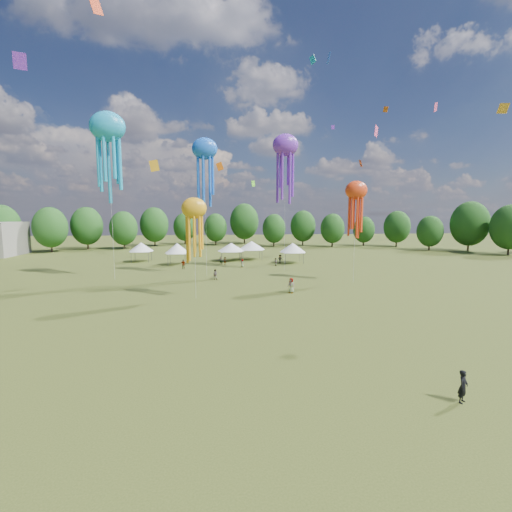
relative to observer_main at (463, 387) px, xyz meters
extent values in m
plane|color=#384416|center=(-8.60, 1.39, -0.89)|extent=(300.00, 300.00, 0.00)
imported|color=black|center=(0.00, 0.00, 0.00)|extent=(0.77, 0.72, 1.77)
imported|color=gray|center=(-13.22, 36.39, -0.08)|extent=(0.91, 0.78, 1.62)
imported|color=gray|center=(-8.19, 48.58, -0.12)|extent=(0.51, 0.76, 1.52)
imported|color=gray|center=(-1.74, 49.35, -0.12)|extent=(0.63, 0.78, 1.52)
imported|color=gray|center=(-0.17, 52.98, -0.01)|extent=(1.28, 0.96, 1.76)
imported|color=gray|center=(-19.02, 47.59, -0.02)|extent=(1.05, 0.51, 1.73)
imported|color=gray|center=(-12.15, 52.92, -0.10)|extent=(1.52, 0.88, 1.56)
imported|color=gray|center=(-11.38, 52.03, -0.12)|extent=(0.43, 0.60, 1.53)
imported|color=gray|center=(-3.59, 26.39, 0.08)|extent=(1.11, 1.08, 1.92)
cylinder|color=#47474C|center=(-30.33, 56.73, 0.18)|extent=(0.08, 0.08, 2.13)
cylinder|color=#47474C|center=(-30.33, 60.16, 0.18)|extent=(0.08, 0.08, 2.13)
cylinder|color=#47474C|center=(-26.91, 56.73, 0.18)|extent=(0.08, 0.08, 2.13)
cylinder|color=#47474C|center=(-26.91, 60.16, 0.18)|extent=(0.08, 0.08, 2.13)
cube|color=white|center=(-28.62, 58.45, 1.29)|extent=(3.83, 3.83, 0.10)
cone|color=white|center=(-28.62, 58.45, 2.25)|extent=(4.98, 4.98, 1.82)
cylinder|color=#47474C|center=(-22.27, 51.47, 0.24)|extent=(0.08, 0.08, 2.26)
cylinder|color=#47474C|center=(-22.27, 54.69, 0.24)|extent=(0.08, 0.08, 2.26)
cylinder|color=#47474C|center=(-19.04, 51.47, 0.24)|extent=(0.08, 0.08, 2.26)
cylinder|color=#47474C|center=(-19.04, 54.69, 0.24)|extent=(0.08, 0.08, 2.26)
cube|color=white|center=(-20.66, 53.08, 1.42)|extent=(3.63, 3.63, 0.10)
cone|color=white|center=(-20.66, 53.08, 2.44)|extent=(4.71, 4.71, 1.93)
cylinder|color=#47474C|center=(-11.91, 55.78, 0.12)|extent=(0.08, 0.08, 2.02)
cylinder|color=#47474C|center=(-11.91, 59.74, 0.12)|extent=(0.08, 0.08, 2.02)
cylinder|color=#47474C|center=(-7.95, 55.78, 0.12)|extent=(0.08, 0.08, 2.02)
cylinder|color=#47474C|center=(-7.95, 59.74, 0.12)|extent=(0.08, 0.08, 2.02)
cube|color=white|center=(-9.93, 57.76, 1.18)|extent=(4.36, 4.36, 0.10)
cone|color=white|center=(-9.93, 57.76, 2.10)|extent=(5.67, 5.67, 1.73)
cylinder|color=#47474C|center=(-7.40, 57.31, 0.18)|extent=(0.08, 0.08, 2.14)
cylinder|color=#47474C|center=(-7.40, 61.38, 0.18)|extent=(0.08, 0.08, 2.14)
cylinder|color=#47474C|center=(-3.33, 57.31, 0.18)|extent=(0.08, 0.08, 2.14)
cylinder|color=#47474C|center=(-3.33, 61.38, 0.18)|extent=(0.08, 0.08, 2.14)
cube|color=white|center=(-5.36, 59.34, 1.30)|extent=(4.47, 4.47, 0.10)
cone|color=white|center=(-5.36, 59.34, 2.27)|extent=(5.81, 5.81, 1.83)
cylinder|color=#47474C|center=(0.56, 51.19, 0.19)|extent=(0.08, 0.08, 2.16)
cylinder|color=#47474C|center=(0.56, 54.86, 0.19)|extent=(0.08, 0.08, 2.16)
cylinder|color=#47474C|center=(4.23, 51.19, 0.19)|extent=(0.08, 0.08, 2.16)
cylinder|color=#47474C|center=(4.23, 54.86, 0.19)|extent=(0.08, 0.08, 2.16)
cube|color=white|center=(2.40, 53.02, 1.32)|extent=(4.07, 4.07, 0.10)
cone|color=white|center=(2.40, 53.02, 2.30)|extent=(5.29, 5.29, 1.85)
ellipsoid|color=blue|center=(-14.57, 39.68, 19.07)|extent=(3.93, 2.75, 3.34)
cylinder|color=beige|center=(-14.57, 39.68, 9.09)|extent=(0.03, 0.03, 19.96)
ellipsoid|color=purple|center=(-1.13, 43.63, 20.65)|extent=(4.39, 3.08, 3.73)
cylinder|color=beige|center=(-1.13, 43.63, 9.88)|extent=(0.03, 0.03, 21.53)
ellipsoid|color=red|center=(7.07, 32.57, 12.43)|extent=(3.20, 2.24, 2.72)
cylinder|color=beige|center=(7.07, 32.57, 5.77)|extent=(0.03, 0.03, 13.32)
ellipsoid|color=#189CD1|center=(-28.38, 38.07, 21.60)|extent=(5.07, 3.55, 4.31)
cylinder|color=beige|center=(-28.38, 38.07, 10.36)|extent=(0.03, 0.03, 22.49)
ellipsoid|color=orange|center=(-15.45, 24.94, 9.73)|extent=(2.91, 2.03, 2.47)
cylinder|color=beige|center=(-15.45, 24.94, 4.42)|extent=(0.03, 0.03, 10.62)
cube|color=#189CD1|center=(-0.61, 29.10, 28.32)|extent=(0.74, 0.77, 1.16)
cube|color=#F24778|center=(-14.67, 62.79, 24.36)|extent=(1.44, 1.07, 1.99)
cube|color=purple|center=(10.46, 53.84, 26.28)|extent=(0.66, 0.18, 0.85)
cube|color=#DF5C0D|center=(-12.14, 52.74, 18.14)|extent=(1.54, 0.70, 1.81)
cube|color=orange|center=(17.27, 18.94, 20.11)|extent=(1.06, 0.85, 1.27)
cube|color=#F24778|center=(17.97, 31.83, 24.00)|extent=(0.96, 0.98, 1.45)
cube|color=purple|center=(-35.55, 29.89, 26.86)|extent=(1.48, 1.62, 1.84)
cube|color=red|center=(-25.22, 25.11, 30.85)|extent=(1.21, 1.23, 1.93)
cube|color=orange|center=(-26.47, 64.79, 19.68)|extent=(2.35, 0.31, 2.78)
cube|color=blue|center=(9.73, 55.41, 39.95)|extent=(0.37, 1.60, 2.04)
cube|color=#F24778|center=(17.96, 50.39, 24.93)|extent=(1.41, 1.45, 2.34)
cube|color=red|center=(19.35, 60.63, 20.32)|extent=(0.70, 1.63, 1.81)
cube|color=#DF5C0D|center=(11.26, 33.18, 23.87)|extent=(0.65, 0.46, 0.91)
cube|color=orange|center=(-33.03, 57.98, 18.90)|extent=(0.78, 2.00, 2.38)
cube|color=#5CD523|center=(-5.17, 57.53, 15.37)|extent=(0.90, 0.63, 1.27)
cylinder|color=#38281C|center=(-68.74, 81.91, 0.88)|extent=(0.44, 0.44, 3.53)
ellipsoid|color=#1D4717|center=(-68.74, 81.91, 5.96)|extent=(8.83, 8.83, 11.04)
cylinder|color=#38281C|center=(-55.77, 79.58, 0.80)|extent=(0.44, 0.44, 3.36)
ellipsoid|color=#1D4717|center=(-55.77, 79.58, 5.63)|extent=(8.40, 8.40, 10.51)
cylinder|color=#38281C|center=(-49.28, 86.88, 0.82)|extent=(0.44, 0.44, 3.41)
ellipsoid|color=#1D4717|center=(-49.28, 86.88, 5.72)|extent=(8.53, 8.53, 10.66)
cylinder|color=#38281C|center=(-39.20, 86.41, 0.65)|extent=(0.44, 0.44, 3.07)
ellipsoid|color=#1D4717|center=(-39.20, 86.41, 5.05)|extent=(7.66, 7.66, 9.58)
cylinder|color=#38281C|center=(-32.11, 94.72, 0.83)|extent=(0.44, 0.44, 3.43)
ellipsoid|color=#1D4717|center=(-32.11, 94.72, 5.77)|extent=(8.58, 8.58, 10.73)
cylinder|color=#38281C|center=(-23.36, 100.35, 0.59)|extent=(0.44, 0.44, 2.95)
ellipsoid|color=#1D4717|center=(-23.36, 100.35, 4.82)|extent=(7.37, 7.37, 9.21)
cylinder|color=#38281C|center=(-13.30, 96.45, 0.56)|extent=(0.44, 0.44, 2.89)
ellipsoid|color=#1D4717|center=(-13.30, 96.45, 4.72)|extent=(7.23, 7.23, 9.04)
cylinder|color=#38281C|center=(-3.69, 100.88, 1.03)|extent=(0.44, 0.44, 3.84)
ellipsoid|color=#1D4717|center=(-3.69, 100.88, 6.55)|extent=(9.60, 9.60, 11.99)
cylinder|color=#38281C|center=(4.59, 89.83, 0.54)|extent=(0.44, 0.44, 2.84)
ellipsoid|color=#1D4717|center=(4.59, 89.83, 4.62)|extent=(7.11, 7.11, 8.89)
cylinder|color=#38281C|center=(14.33, 92.43, 0.70)|extent=(0.44, 0.44, 3.16)
ellipsoid|color=#1D4717|center=(14.33, 92.43, 5.24)|extent=(7.91, 7.91, 9.88)
cylinder|color=#38281C|center=(22.09, 86.68, 0.56)|extent=(0.44, 0.44, 2.88)
ellipsoid|color=#1D4717|center=(22.09, 86.68, 4.70)|extent=(7.21, 7.21, 9.01)
cylinder|color=#38281C|center=(32.92, 88.63, 0.43)|extent=(0.44, 0.44, 2.63)
ellipsoid|color=#1D4717|center=(32.92, 88.63, 4.21)|extent=(6.57, 6.57, 8.22)
cylinder|color=#38281C|center=(41.91, 85.12, 0.68)|extent=(0.44, 0.44, 3.13)
ellipsoid|color=#1D4717|center=(41.91, 85.12, 5.17)|extent=(7.81, 7.81, 9.77)
cylinder|color=#38281C|center=(45.04, 73.20, 0.47)|extent=(0.44, 0.44, 2.72)
ellipsoid|color=#1D4717|center=(45.04, 73.20, 4.38)|extent=(6.80, 6.80, 8.50)
cylinder|color=#38281C|center=(54.36, 70.31, 1.02)|extent=(0.44, 0.44, 3.81)
ellipsoid|color=#1D4717|center=(54.36, 70.31, 6.50)|extent=(9.52, 9.52, 11.90)
cylinder|color=#38281C|center=(57.97, 61.19, 0.87)|extent=(0.44, 0.44, 3.51)
ellipsoid|color=#1D4717|center=(57.97, 61.19, 5.92)|extent=(8.78, 8.78, 10.97)
camera|label=1|loc=(-12.84, -16.12, 9.07)|focal=24.44mm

